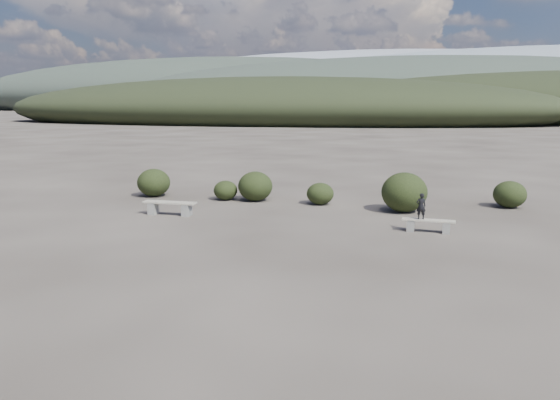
# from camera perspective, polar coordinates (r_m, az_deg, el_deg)

# --- Properties ---
(ground) EXTENTS (1200.00, 1200.00, 0.00)m
(ground) POSITION_cam_1_polar(r_m,az_deg,el_deg) (13.58, -3.17, -7.16)
(ground) COLOR #312B26
(ground) RESTS_ON ground
(bench_left) EXTENTS (1.98, 0.43, 0.49)m
(bench_left) POSITION_cam_1_polar(r_m,az_deg,el_deg) (20.12, -11.45, -0.72)
(bench_left) COLOR gray
(bench_left) RESTS_ON ground
(bench_right) EXTENTS (1.64, 0.41, 0.41)m
(bench_right) POSITION_cam_1_polar(r_m,az_deg,el_deg) (17.78, 15.24, -2.50)
(bench_right) COLOR gray
(bench_right) RESTS_ON ground
(seated_person) EXTENTS (0.34, 0.26, 0.83)m
(seated_person) POSITION_cam_1_polar(r_m,az_deg,el_deg) (17.67, 14.53, -0.63)
(seated_person) COLOR black
(seated_person) RESTS_ON bench_right
(shrub_a) EXTENTS (0.99, 0.99, 0.81)m
(shrub_a) POSITION_cam_1_polar(r_m,az_deg,el_deg) (22.88, -5.71, 1.02)
(shrub_a) COLOR black
(shrub_a) RESTS_ON ground
(shrub_b) EXTENTS (1.42, 1.42, 1.22)m
(shrub_b) POSITION_cam_1_polar(r_m,az_deg,el_deg) (22.55, -2.60, 1.45)
(shrub_b) COLOR black
(shrub_b) RESTS_ON ground
(shrub_c) EXTENTS (1.09, 1.09, 0.87)m
(shrub_c) POSITION_cam_1_polar(r_m,az_deg,el_deg) (21.82, 4.22, 0.67)
(shrub_c) COLOR black
(shrub_c) RESTS_ON ground
(shrub_d) EXTENTS (1.69, 1.69, 1.48)m
(shrub_d) POSITION_cam_1_polar(r_m,az_deg,el_deg) (20.77, 12.86, 0.80)
(shrub_d) COLOR black
(shrub_d) RESTS_ON ground
(shrub_e) EXTENTS (1.25, 1.25, 1.04)m
(shrub_e) POSITION_cam_1_polar(r_m,az_deg,el_deg) (22.90, 22.88, 0.55)
(shrub_e) COLOR black
(shrub_e) RESTS_ON ground
(shrub_f) EXTENTS (1.41, 1.41, 1.20)m
(shrub_f) POSITION_cam_1_polar(r_m,az_deg,el_deg) (24.25, -13.06, 1.78)
(shrub_f) COLOR black
(shrub_f) RESTS_ON ground
(mountain_ridges) EXTENTS (500.00, 400.00, 56.00)m
(mountain_ridges) POSITION_cam_1_polar(r_m,az_deg,el_deg) (351.66, 12.67, 11.12)
(mountain_ridges) COLOR black
(mountain_ridges) RESTS_ON ground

